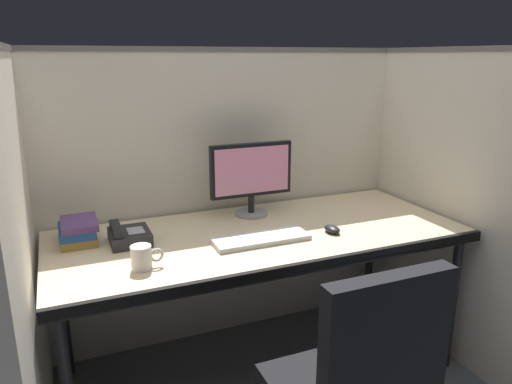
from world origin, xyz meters
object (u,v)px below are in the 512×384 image
object	(u,v)px
monitor_center	(251,174)
book_stack	(78,231)
desk_phone	(128,236)
desk	(261,243)
keyboard_main	(261,239)
computer_mouse	(332,229)
coffee_mug	(142,257)

from	to	relation	value
monitor_center	book_stack	size ratio (longest dim) A/B	2.01
monitor_center	desk_phone	world-z (taller)	monitor_center
monitor_center	desk	bearing A→B (deg)	-102.33
keyboard_main	book_stack	distance (m)	0.80
monitor_center	computer_mouse	xyz separation A→B (m)	(0.25, -0.38, -0.20)
desk	desk_phone	size ratio (longest dim) A/B	10.00
desk	desk_phone	world-z (taller)	desk_phone
desk	coffee_mug	xyz separation A→B (m)	(-0.58, -0.18, 0.10)
monitor_center	desk_phone	bearing A→B (deg)	-166.70
computer_mouse	coffee_mug	bearing A→B (deg)	-176.25
desk	monitor_center	world-z (taller)	monitor_center
desk_phone	coffee_mug	bearing A→B (deg)	-88.08
keyboard_main	desk_phone	distance (m)	0.58
keyboard_main	coffee_mug	distance (m)	0.54
keyboard_main	book_stack	world-z (taller)	book_stack
desk	coffee_mug	bearing A→B (deg)	-162.32
book_stack	computer_mouse	bearing A→B (deg)	-16.85
desk	book_stack	size ratio (longest dim) A/B	8.86
book_stack	desk_phone	size ratio (longest dim) A/B	1.13
desk_phone	keyboard_main	bearing A→B (deg)	-20.45
book_stack	coffee_mug	xyz separation A→B (m)	(0.21, -0.39, -0.00)
coffee_mug	desk_phone	bearing A→B (deg)	91.92
desk_phone	computer_mouse	bearing A→B (deg)	-14.65
computer_mouse	keyboard_main	bearing A→B (deg)	175.04
desk	monitor_center	distance (m)	0.37
monitor_center	keyboard_main	world-z (taller)	monitor_center
monitor_center	coffee_mug	size ratio (longest dim) A/B	3.41
computer_mouse	desk_phone	xyz separation A→B (m)	(-0.89, 0.23, 0.02)
monitor_center	desk_phone	distance (m)	0.69
keyboard_main	computer_mouse	xyz separation A→B (m)	(0.35, -0.03, 0.01)
monitor_center	desk_phone	size ratio (longest dim) A/B	2.26
monitor_center	computer_mouse	world-z (taller)	monitor_center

